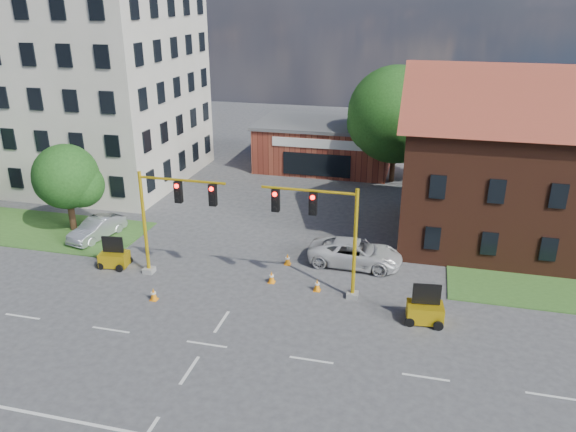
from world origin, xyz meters
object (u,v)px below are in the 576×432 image
at_px(pickup_white, 355,253).
at_px(trailer_west, 114,258).
at_px(signal_mast_east, 324,228).
at_px(signal_mast_west, 170,213).
at_px(trailer_east, 425,311).

bearing_deg(pickup_white, trailer_west, 106.88).
xyz_separation_m(signal_mast_east, trailer_west, (-12.71, 0.23, -3.34)).
relative_size(trailer_west, pickup_white, 0.33).
bearing_deg(signal_mast_west, trailer_east, -6.13).
relative_size(signal_mast_east, pickup_white, 1.11).
height_order(signal_mast_east, trailer_west, signal_mast_east).
xyz_separation_m(signal_mast_east, pickup_white, (1.25, 3.97, -3.14)).
height_order(signal_mast_west, trailer_east, signal_mast_west).
xyz_separation_m(signal_mast_west, trailer_east, (14.17, -1.52, -3.29)).
bearing_deg(trailer_east, signal_mast_west, 167.67).
bearing_deg(signal_mast_west, trailer_west, 176.70).
distance_m(signal_mast_west, signal_mast_east, 8.71).
bearing_deg(trailer_west, signal_mast_west, -10.81).
relative_size(signal_mast_west, signal_mast_east, 1.00).
xyz_separation_m(trailer_east, pickup_white, (-4.21, 5.49, 0.15)).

